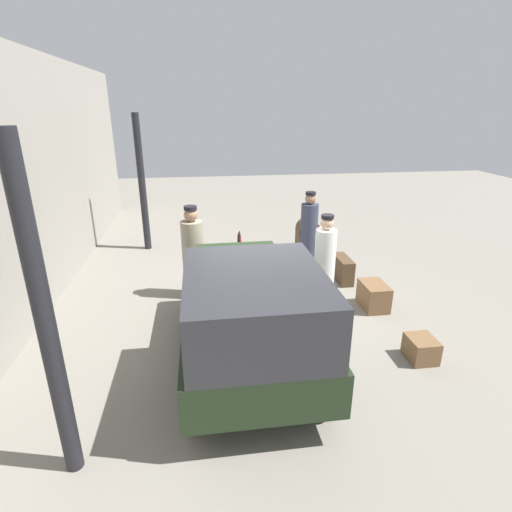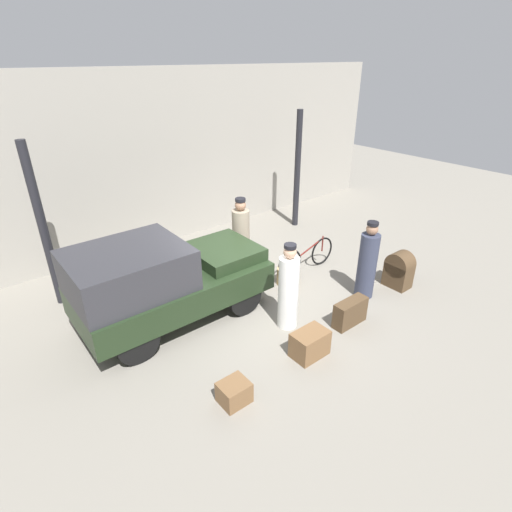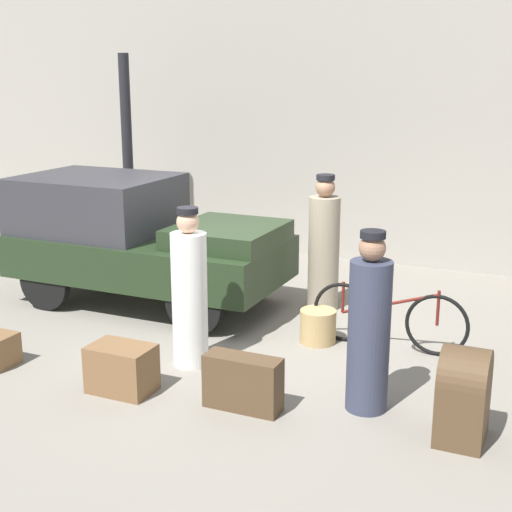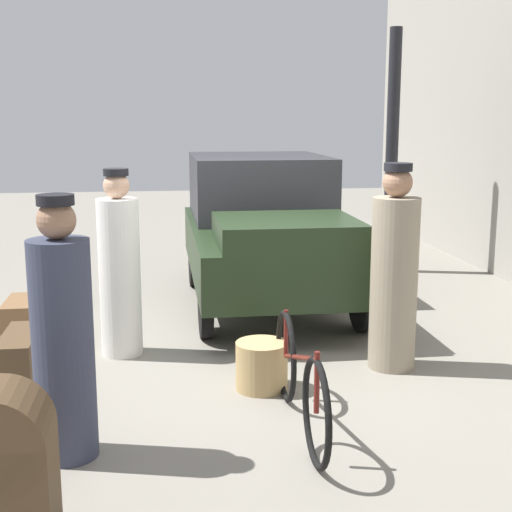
{
  "view_description": "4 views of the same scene",
  "coord_description": "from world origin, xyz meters",
  "px_view_note": "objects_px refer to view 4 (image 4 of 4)",
  "views": [
    {
      "loc": [
        -6.6,
        1.16,
        3.54
      ],
      "look_at": [
        0.2,
        0.2,
        0.95
      ],
      "focal_mm": 28.0,
      "sensor_mm": 36.0,
      "label": 1
    },
    {
      "loc": [
        -4.49,
        -5.63,
        4.75
      ],
      "look_at": [
        0.2,
        0.2,
        0.95
      ],
      "focal_mm": 28.0,
      "sensor_mm": 36.0,
      "label": 2
    },
    {
      "loc": [
        3.61,
        -7.39,
        3.11
      ],
      "look_at": [
        0.2,
        0.2,
        0.95
      ],
      "focal_mm": 50.0,
      "sensor_mm": 36.0,
      "label": 3
    },
    {
      "loc": [
        6.52,
        -0.66,
        2.21
      ],
      "look_at": [
        0.2,
        0.2,
        0.95
      ],
      "focal_mm": 50.0,
      "sensor_mm": 36.0,
      "label": 4
    }
  ],
  "objects_px": {
    "trunk_wicker_pale": "(21,366)",
    "trunk_umber_medium": "(52,290)",
    "porter_with_bicycle": "(63,341)",
    "porter_standing_middle": "(120,271)",
    "trunk_large_brown": "(30,324)",
    "truck": "(265,225)",
    "bicycle": "(299,380)",
    "conductor_in_dark_uniform": "(394,276)",
    "wicker_basket": "(262,366)"
  },
  "relations": [
    {
      "from": "conductor_in_dark_uniform",
      "to": "wicker_basket",
      "type": "bearing_deg",
      "value": -73.54
    },
    {
      "from": "trunk_large_brown",
      "to": "wicker_basket",
      "type": "bearing_deg",
      "value": 56.9
    },
    {
      "from": "porter_standing_middle",
      "to": "trunk_large_brown",
      "type": "distance_m",
      "value": 1.09
    },
    {
      "from": "conductor_in_dark_uniform",
      "to": "trunk_wicker_pale",
      "type": "distance_m",
      "value": 3.2
    },
    {
      "from": "conductor_in_dark_uniform",
      "to": "trunk_wicker_pale",
      "type": "relative_size",
      "value": 2.45
    },
    {
      "from": "conductor_in_dark_uniform",
      "to": "trunk_umber_medium",
      "type": "height_order",
      "value": "conductor_in_dark_uniform"
    },
    {
      "from": "trunk_umber_medium",
      "to": "trunk_wicker_pale",
      "type": "xyz_separation_m",
      "value": [
        2.92,
        0.18,
        0.09
      ]
    },
    {
      "from": "porter_standing_middle",
      "to": "wicker_basket",
      "type": "bearing_deg",
      "value": 48.13
    },
    {
      "from": "bicycle",
      "to": "wicker_basket",
      "type": "height_order",
      "value": "bicycle"
    },
    {
      "from": "truck",
      "to": "trunk_umber_medium",
      "type": "xyz_separation_m",
      "value": [
        -0.17,
        -2.54,
        -0.76
      ]
    },
    {
      "from": "porter_with_bicycle",
      "to": "trunk_large_brown",
      "type": "distance_m",
      "value": 2.48
    },
    {
      "from": "bicycle",
      "to": "wicker_basket",
      "type": "relative_size",
      "value": 4.26
    },
    {
      "from": "bicycle",
      "to": "conductor_in_dark_uniform",
      "type": "bearing_deg",
      "value": 137.41
    },
    {
      "from": "porter_standing_middle",
      "to": "porter_with_bicycle",
      "type": "xyz_separation_m",
      "value": [
        2.04,
        -0.26,
        -0.01
      ]
    },
    {
      "from": "bicycle",
      "to": "trunk_wicker_pale",
      "type": "bearing_deg",
      "value": -112.99
    },
    {
      "from": "truck",
      "to": "conductor_in_dark_uniform",
      "type": "bearing_deg",
      "value": 17.44
    },
    {
      "from": "wicker_basket",
      "to": "porter_standing_middle",
      "type": "height_order",
      "value": "porter_standing_middle"
    },
    {
      "from": "bicycle",
      "to": "porter_with_bicycle",
      "type": "distance_m",
      "value": 1.65
    },
    {
      "from": "trunk_wicker_pale",
      "to": "trunk_large_brown",
      "type": "bearing_deg",
      "value": -173.25
    },
    {
      "from": "porter_with_bicycle",
      "to": "trunk_wicker_pale",
      "type": "relative_size",
      "value": 2.34
    },
    {
      "from": "trunk_wicker_pale",
      "to": "porter_standing_middle",
      "type": "bearing_deg",
      "value": 142.94
    },
    {
      "from": "truck",
      "to": "wicker_basket",
      "type": "bearing_deg",
      "value": -9.06
    },
    {
      "from": "bicycle",
      "to": "porter_standing_middle",
      "type": "bearing_deg",
      "value": -144.28
    },
    {
      "from": "trunk_wicker_pale",
      "to": "trunk_umber_medium",
      "type": "bearing_deg",
      "value": -176.51
    },
    {
      "from": "bicycle",
      "to": "porter_standing_middle",
      "type": "xyz_separation_m",
      "value": [
        -1.85,
        -1.33,
        0.43
      ]
    },
    {
      "from": "conductor_in_dark_uniform",
      "to": "trunk_umber_medium",
      "type": "distance_m",
      "value": 4.28
    },
    {
      "from": "wicker_basket",
      "to": "trunk_large_brown",
      "type": "height_order",
      "value": "trunk_large_brown"
    },
    {
      "from": "porter_with_bicycle",
      "to": "porter_standing_middle",
      "type": "bearing_deg",
      "value": 172.87
    },
    {
      "from": "porter_with_bicycle",
      "to": "trunk_umber_medium",
      "type": "bearing_deg",
      "value": -170.6
    },
    {
      "from": "truck",
      "to": "conductor_in_dark_uniform",
      "type": "xyz_separation_m",
      "value": [
        2.46,
        0.77,
        -0.11
      ]
    },
    {
      "from": "trunk_large_brown",
      "to": "truck",
      "type": "bearing_deg",
      "value": 120.42
    },
    {
      "from": "bicycle",
      "to": "porter_standing_middle",
      "type": "height_order",
      "value": "porter_standing_middle"
    },
    {
      "from": "trunk_umber_medium",
      "to": "porter_with_bicycle",
      "type": "bearing_deg",
      "value": 9.4
    },
    {
      "from": "conductor_in_dark_uniform",
      "to": "porter_standing_middle",
      "type": "bearing_deg",
      "value": -106.12
    },
    {
      "from": "trunk_large_brown",
      "to": "conductor_in_dark_uniform",
      "type": "bearing_deg",
      "value": 73.33
    },
    {
      "from": "bicycle",
      "to": "conductor_in_dark_uniform",
      "type": "xyz_separation_m",
      "value": [
        -1.16,
        1.07,
        0.46
      ]
    },
    {
      "from": "porter_with_bicycle",
      "to": "conductor_in_dark_uniform",
      "type": "relative_size",
      "value": 0.95
    },
    {
      "from": "bicycle",
      "to": "trunk_umber_medium",
      "type": "height_order",
      "value": "bicycle"
    },
    {
      "from": "trunk_large_brown",
      "to": "trunk_wicker_pale",
      "type": "height_order",
      "value": "trunk_wicker_pale"
    },
    {
      "from": "porter_with_bicycle",
      "to": "trunk_umber_medium",
      "type": "xyz_separation_m",
      "value": [
        -3.98,
        -0.66,
        -0.61
      ]
    },
    {
      "from": "porter_standing_middle",
      "to": "trunk_large_brown",
      "type": "height_order",
      "value": "porter_standing_middle"
    },
    {
      "from": "bicycle",
      "to": "trunk_large_brown",
      "type": "bearing_deg",
      "value": -134.01
    },
    {
      "from": "porter_standing_middle",
      "to": "conductor_in_dark_uniform",
      "type": "distance_m",
      "value": 2.5
    },
    {
      "from": "truck",
      "to": "porter_standing_middle",
      "type": "distance_m",
      "value": 2.41
    },
    {
      "from": "wicker_basket",
      "to": "trunk_large_brown",
      "type": "bearing_deg",
      "value": -123.1
    },
    {
      "from": "truck",
      "to": "trunk_wicker_pale",
      "type": "xyz_separation_m",
      "value": [
        2.74,
        -2.36,
        -0.67
      ]
    },
    {
      "from": "wicker_basket",
      "to": "porter_with_bicycle",
      "type": "xyz_separation_m",
      "value": [
        0.99,
        -1.43,
        0.59
      ]
    },
    {
      "from": "wicker_basket",
      "to": "trunk_wicker_pale",
      "type": "xyz_separation_m",
      "value": [
        -0.08,
        -1.91,
        0.06
      ]
    },
    {
      "from": "truck",
      "to": "conductor_in_dark_uniform",
      "type": "height_order",
      "value": "conductor_in_dark_uniform"
    },
    {
      "from": "bicycle",
      "to": "conductor_in_dark_uniform",
      "type": "height_order",
      "value": "conductor_in_dark_uniform"
    }
  ]
}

